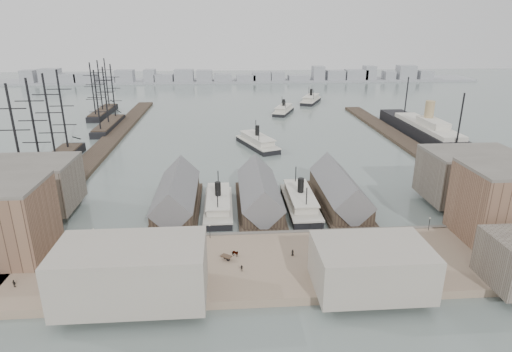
{
  "coord_description": "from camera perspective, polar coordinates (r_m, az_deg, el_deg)",
  "views": [
    {
      "loc": [
        -10.3,
        -109.27,
        55.71
      ],
      "look_at": [
        0.0,
        30.0,
        6.0
      ],
      "focal_mm": 30.0,
      "sensor_mm": 36.0,
      "label": 1
    }
  ],
  "objects": [
    {
      "name": "warehouse_west_back",
      "position": [
        148.13,
        -27.74,
        -1.13
      ],
      "size": [
        26.0,
        20.0,
        14.0
      ],
      "primitive_type": "cube",
      "color": "#60564C",
      "rests_on": "west_land"
    },
    {
      "name": "horse_cart_left",
      "position": [
        115.53,
        -21.41,
        -9.12
      ],
      "size": [
        4.68,
        3.8,
        1.7
      ],
      "rotation": [
        0.0,
        0.0,
        0.98
      ],
      "color": "black",
      "rests_on": "quay"
    },
    {
      "name": "horse_cart_center",
      "position": [
        105.89,
        -3.12,
        -10.38
      ],
      "size": [
        4.74,
        3.77,
        1.71
      ],
      "rotation": [
        0.0,
        0.0,
        0.97
      ],
      "color": "black",
      "rests_on": "quay"
    },
    {
      "name": "street_bldg_west",
      "position": [
        92.92,
        -16.2,
        -12.17
      ],
      "size": [
        30.0,
        16.0,
        12.0
      ],
      "primitive_type": "cube",
      "color": "gray",
      "rests_on": "quay"
    },
    {
      "name": "pedestrian_1",
      "position": [
        111.73,
        -23.25,
        -10.44
      ],
      "size": [
        0.59,
        0.76,
        1.56
      ],
      "primitive_type": "imported",
      "rotation": [
        0.0,
        0.0,
        1.57
      ],
      "color": "black",
      "rests_on": "quay"
    },
    {
      "name": "lamp_post_far_e",
      "position": [
        126.95,
        22.14,
        -5.64
      ],
      "size": [
        0.44,
        0.44,
        3.92
      ],
      "color": "black",
      "rests_on": "quay"
    },
    {
      "name": "ferry_shed_east",
      "position": [
        140.85,
        11.02,
        -2.05
      ],
      "size": [
        14.0,
        42.0,
        12.6
      ],
      "color": "#2D231C",
      "rests_on": "ground"
    },
    {
      "name": "pedestrian_6",
      "position": [
        112.92,
        8.84,
        -8.57
      ],
      "size": [
        0.95,
        1.03,
        1.7
      ],
      "primitive_type": "imported",
      "rotation": [
        0.0,
        0.0,
        1.1
      ],
      "color": "black",
      "rests_on": "quay"
    },
    {
      "name": "sailing_ship_near",
      "position": [
        188.15,
        -25.84,
        1.24
      ],
      "size": [
        9.22,
        63.49,
        37.89
      ],
      "color": "black",
      "rests_on": "ground"
    },
    {
      "name": "ferry_open_near",
      "position": [
        204.86,
        0.17,
        4.58
      ],
      "size": [
        20.03,
        32.73,
        11.23
      ],
      "rotation": [
        0.0,
        0.0,
        0.36
      ],
      "color": "black",
      "rests_on": "ground"
    },
    {
      "name": "ferry_docked_west",
      "position": [
        135.1,
        -5.04,
        -3.72
      ],
      "size": [
        8.62,
        28.73,
        10.26
      ],
      "color": "black",
      "rests_on": "ground"
    },
    {
      "name": "street_bldg_center",
      "position": [
        96.23,
        15.07,
        -11.57
      ],
      "size": [
        24.0,
        16.0,
        10.0
      ],
      "primitive_type": "cube",
      "color": "gray",
      "rests_on": "quay"
    },
    {
      "name": "pedestrian_7",
      "position": [
        108.75,
        22.41,
        -11.12
      ],
      "size": [
        1.27,
        1.19,
        1.72
      ],
      "primitive_type": "imported",
      "rotation": [
        0.0,
        0.0,
        3.81
      ],
      "color": "black",
      "rests_on": "quay"
    },
    {
      "name": "pedestrian_0",
      "position": [
        115.89,
        -22.61,
        -9.22
      ],
      "size": [
        0.59,
        0.69,
        1.61
      ],
      "primitive_type": "imported",
      "rotation": [
        0.0,
        0.0,
        5.01
      ],
      "color": "black",
      "rests_on": "quay"
    },
    {
      "name": "horse_cart_right",
      "position": [
        107.37,
        13.19,
        -10.48
      ],
      "size": [
        4.83,
        3.49,
        1.68
      ],
      "rotation": [
        0.0,
        0.0,
        2.04
      ],
      "color": "black",
      "rests_on": "quay"
    },
    {
      "name": "pedestrian_5",
      "position": [
        105.42,
        7.58,
        -10.69
      ],
      "size": [
        0.69,
        0.75,
        1.68
      ],
      "primitive_type": "imported",
      "rotation": [
        0.0,
        0.0,
        2.08
      ],
      "color": "black",
      "rests_on": "quay"
    },
    {
      "name": "ocean_steamer",
      "position": [
        234.94,
        21.81,
        5.53
      ],
      "size": [
        13.52,
        98.81,
        19.76
      ],
      "color": "black",
      "rests_on": "ground"
    },
    {
      "name": "east_wharf",
      "position": [
        224.76,
        19.11,
        4.36
      ],
      "size": [
        10.0,
        180.0,
        1.6
      ],
      "primitive_type": "cube",
      "color": "#2D231C",
      "rests_on": "ground"
    },
    {
      "name": "seawall",
      "position": [
        117.95,
        1.27,
        -7.96
      ],
      "size": [
        180.0,
        1.2,
        2.3
      ],
      "primitive_type": "cube",
      "color": "#59544C",
      "rests_on": "ground"
    },
    {
      "name": "lamp_post_near_w",
      "position": [
        114.37,
        -6.19,
        -7.01
      ],
      "size": [
        0.44,
        0.44,
        3.92
      ],
      "color": "black",
      "rests_on": "quay"
    },
    {
      "name": "ferry_shed_west",
      "position": [
        136.99,
        -10.51,
        -2.64
      ],
      "size": [
        14.0,
        42.0,
        12.6
      ],
      "color": "#2D231C",
      "rests_on": "ground"
    },
    {
      "name": "sailing_ship_far",
      "position": [
        296.03,
        -19.72,
        8.1
      ],
      "size": [
        8.42,
        46.76,
        34.6
      ],
      "color": "black",
      "rests_on": "ground"
    },
    {
      "name": "ferry_open_far",
      "position": [
        326.91,
        7.33,
        10.08
      ],
      "size": [
        21.09,
        31.84,
        10.99
      ],
      "rotation": [
        0.0,
        0.0,
        -0.42
      ],
      "color": "black",
      "rests_on": "ground"
    },
    {
      "name": "west_wharf",
      "position": [
        223.91,
        -19.08,
        4.31
      ],
      "size": [
        10.0,
        220.0,
        1.6
      ],
      "primitive_type": "cube",
      "color": "#2D231C",
      "rests_on": "ground"
    },
    {
      "name": "ferry_shed_center",
      "position": [
        136.48,
        0.41,
        -2.38
      ],
      "size": [
        14.0,
        42.0,
        12.6
      ],
      "color": "#2D231C",
      "rests_on": "ground"
    },
    {
      "name": "quay",
      "position": [
        105.2,
        2.05,
        -11.75
      ],
      "size": [
        180.0,
        30.0,
        2.0
      ],
      "primitive_type": "cube",
      "color": "#826C57",
      "rests_on": "ground"
    },
    {
      "name": "ground",
      "position": [
        123.08,
        1.04,
        -7.32
      ],
      "size": [
        900.0,
        900.0,
        0.0
      ],
      "primitive_type": "plane",
      "color": "#586662",
      "rests_on": "ground"
    },
    {
      "name": "pedestrian_10",
      "position": [
        108.53,
        -29.55,
        -12.37
      ],
      "size": [
        1.12,
        0.78,
        1.76
      ],
      "primitive_type": "imported",
      "rotation": [
        0.0,
        0.0,
        2.77
      ],
      "color": "black",
      "rests_on": "quay"
    },
    {
      "name": "lamp_post_far_w",
      "position": [
        119.43,
        -20.83,
        -7.07
      ],
      "size": [
        0.44,
        0.44,
        3.92
      ],
      "color": "black",
      "rests_on": "quay"
    },
    {
      "name": "tram",
      "position": [
        123.51,
        27.27,
        -7.54
      ],
      "size": [
        3.56,
        10.87,
        3.8
      ],
      "rotation": [
        0.0,
        0.0,
        -0.07
      ],
      "color": "black",
      "rests_on": "quay"
    },
    {
      "name": "far_shore",
      "position": [
        446.5,
        -3.23,
        12.9
      ],
      "size": [
        500.0,
        40.0,
        15.72
      ],
      "color": "gray",
      "rests_on": "ground"
    },
    {
      "name": "lamp_post_near_e",
      "position": [
        117.04,
        8.75,
        -6.48
      ],
      "size": [
        0.44,
        0.44,
        3.92
      ],
      "color": "black",
      "rests_on": "quay"
    },
    {
      "name": "pedestrian_4",
      "position": [
        106.84,
        4.9,
        -10.15
      ],
      "size": [
        0.88,
        0.64,
        1.66
      ],
      "primitive_type": "imported",
      "rotation": [
        0.0,
        0.0,
        3.28
      ],
      "color": "black",
      "rests_on": "quay"
    },
    {
      "name": "pedestrian_8",
      "position": [
        118.75,
        19.52,
        -8.09
      ],
      "size": [
        1.01,
        0.8,
        1.6
      ],
      "primitive_type": "imported",
      "rotation": [
        0.0,
        0.0,
        0.51
      ],
      "color": "black",
      "rests_on": "quay"
    },
    {
      "name": "ferry_docked_east",
      "position": [
        137.0,
        5.91,
        -3.35
      ],
      "size": [
        9.14,
        30.47,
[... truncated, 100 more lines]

